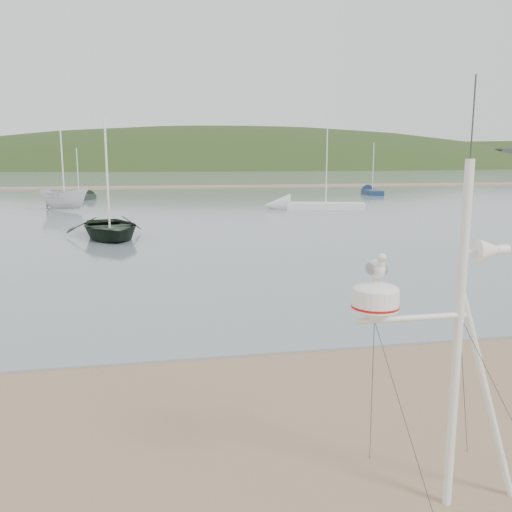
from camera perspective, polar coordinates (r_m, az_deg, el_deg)
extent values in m
plane|color=#896B4F|center=(7.38, -21.89, -22.36)|extent=(560.00, 560.00, 0.00)
cube|color=slate|center=(138.18, -11.82, 8.37)|extent=(560.00, 256.00, 0.04)
cube|color=#896B4F|center=(76.23, -12.25, 7.09)|extent=(560.00, 7.00, 0.07)
ellipsoid|color=#213214|center=(245.56, -2.02, 4.13)|extent=(400.00, 180.00, 80.00)
cube|color=beige|center=(205.55, -21.92, 9.50)|extent=(8.40, 6.30, 8.00)
cube|color=beige|center=(202.44, -14.57, 9.90)|extent=(8.40, 6.30, 8.00)
cube|color=beige|center=(202.65, -7.10, 10.14)|extent=(8.40, 6.30, 8.00)
cube|color=beige|center=(206.16, 0.24, 10.22)|extent=(8.40, 6.30, 8.00)
cube|color=beige|center=(212.81, 7.23, 10.14)|extent=(8.40, 6.30, 8.00)
cube|color=beige|center=(222.33, 13.70, 9.93)|extent=(8.40, 6.30, 8.00)
cube|color=beige|center=(234.35, 19.57, 9.64)|extent=(8.40, 6.30, 8.00)
cube|color=beige|center=(248.53, 24.80, 9.29)|extent=(8.40, 6.30, 8.00)
cylinder|color=white|center=(6.31, 20.46, -8.39)|extent=(0.10, 0.10, 3.89)
cylinder|color=white|center=(6.77, 23.16, -13.47)|extent=(0.90, 0.08, 2.55)
cylinder|color=white|center=(5.97, 16.23, -6.28)|extent=(1.26, 0.07, 0.07)
cylinder|color=#2D382D|center=(6.02, 21.87, 13.19)|extent=(0.02, 0.02, 0.87)
cube|color=white|center=(5.77, 12.39, -5.93)|extent=(0.16, 0.16, 0.09)
cylinder|color=white|center=(5.73, 12.44, -4.48)|extent=(0.49, 0.49, 0.21)
cylinder|color=red|center=(5.75, 12.42, -5.19)|extent=(0.50, 0.50, 0.02)
ellipsoid|color=white|center=(5.70, 12.48, -3.44)|extent=(0.49, 0.49, 0.14)
cone|color=white|center=(6.23, 23.16, 0.58)|extent=(0.25, 0.25, 0.25)
cylinder|color=white|center=(6.33, 24.47, 0.63)|extent=(0.14, 0.11, 0.11)
cube|color=white|center=(6.13, 21.81, 0.53)|extent=(0.19, 0.04, 0.04)
cylinder|color=tan|center=(5.67, 12.30, -2.46)|extent=(0.01, 0.01, 0.07)
cylinder|color=tan|center=(5.69, 12.75, -2.43)|extent=(0.01, 0.01, 0.07)
ellipsoid|color=white|center=(5.66, 12.57, -1.34)|extent=(0.17, 0.26, 0.19)
ellipsoid|color=gray|center=(5.62, 11.93, -1.34)|extent=(0.05, 0.21, 0.12)
ellipsoid|color=gray|center=(5.68, 13.28, -1.28)|extent=(0.05, 0.21, 0.12)
cone|color=white|center=(5.78, 12.02, -1.27)|extent=(0.09, 0.08, 0.09)
ellipsoid|color=white|center=(5.55, 13.00, -0.70)|extent=(0.08, 0.08, 0.11)
sphere|color=white|center=(5.52, 13.12, -0.20)|extent=(0.09, 0.09, 0.09)
cone|color=gold|center=(5.48, 13.33, -0.34)|extent=(0.02, 0.05, 0.02)
imported|color=black|center=(27.30, -15.36, 7.31)|extent=(3.93, 1.91, 5.29)
imported|color=silver|center=(43.09, -19.62, 7.58)|extent=(2.50, 2.49, 4.64)
cube|color=#162A4D|center=(60.94, 12.13, 6.58)|extent=(2.21, 4.78, 0.50)
cone|color=#162A4D|center=(63.80, 11.51, 6.75)|extent=(1.72, 1.83, 1.47)
cylinder|color=white|center=(60.84, 12.23, 9.19)|extent=(0.08, 0.08, 5.06)
cube|color=silver|center=(42.46, 7.35, 5.25)|extent=(6.20, 3.47, 0.50)
cone|color=silver|center=(42.48, 2.22, 5.33)|extent=(2.52, 2.39, 1.89)
cylinder|color=white|center=(42.31, 7.46, 9.98)|extent=(0.08, 0.08, 6.50)
cube|color=black|center=(53.64, -18.12, 5.84)|extent=(2.81, 4.08, 0.50)
cone|color=black|center=(55.78, -16.74, 6.06)|extent=(1.72, 1.78, 1.26)
cylinder|color=white|center=(53.53, -18.26, 8.41)|extent=(0.08, 0.08, 4.32)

